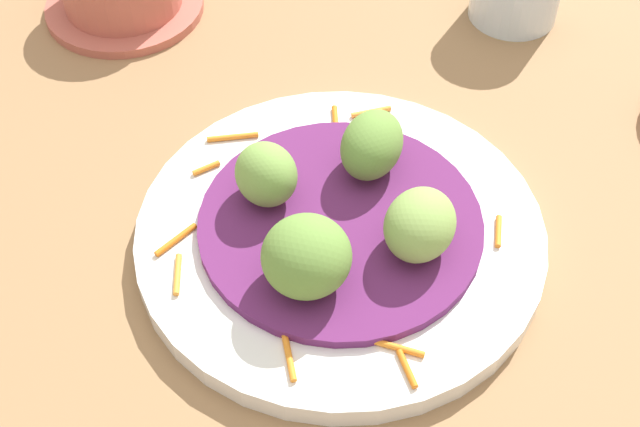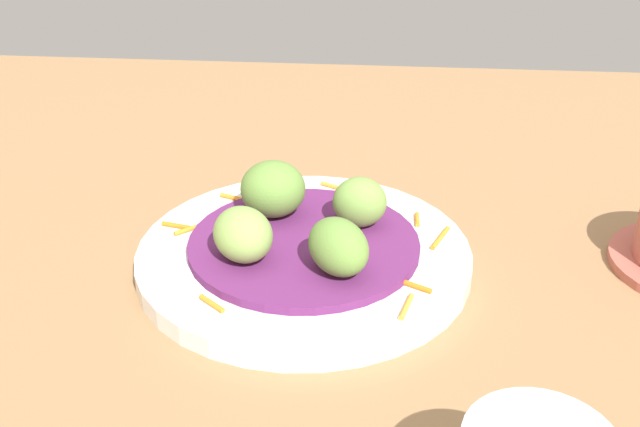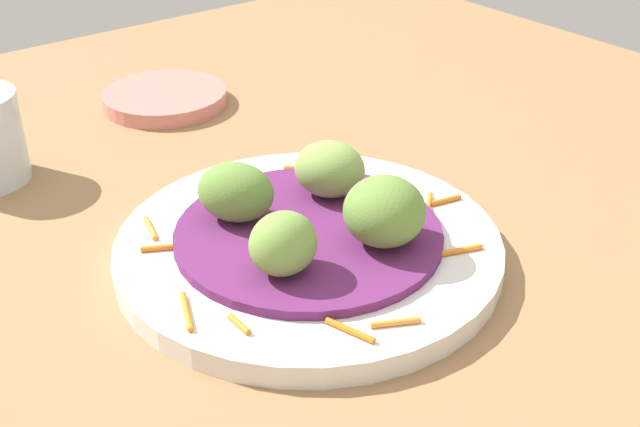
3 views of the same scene
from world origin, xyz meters
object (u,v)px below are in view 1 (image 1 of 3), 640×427
object	(u,v)px
main_plate	(340,235)
guac_scoop_right	(266,174)
guac_scoop_left	(420,225)
guac_scoop_center	(372,145)
guac_scoop_back	(306,256)

from	to	relation	value
main_plate	guac_scoop_right	size ratio (longest dim) A/B	6.05
main_plate	guac_scoop_left	size ratio (longest dim) A/B	5.13
guac_scoop_center	guac_scoop_back	distance (cm)	10.59
main_plate	guac_scoop_right	distance (cm)	6.42
guac_scoop_right	guac_scoop_back	world-z (taller)	guac_scoop_back
guac_scoop_center	guac_scoop_right	distance (cm)	7.48
guac_scoop_center	guac_scoop_left	bearing A→B (deg)	170.32
guac_scoop_left	guac_scoop_center	distance (cm)	7.48
main_plate	guac_scoop_left	world-z (taller)	guac_scoop_left
main_plate	guac_scoop_back	distance (cm)	6.57
guac_scoop_left	guac_scoop_center	size ratio (longest dim) A/B	0.96
guac_scoop_left	guac_scoop_right	xyz separation A→B (cm)	(8.64, 6.12, 0.01)
guac_scoop_right	main_plate	bearing A→B (deg)	-144.68
guac_scoop_right	guac_scoop_left	bearing A→B (deg)	-144.68
main_plate	guac_scoop_back	bearing A→B (deg)	125.32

